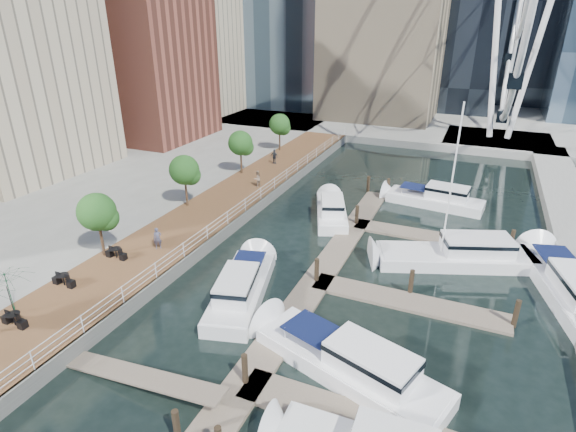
# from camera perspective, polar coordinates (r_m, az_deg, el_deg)

# --- Properties ---
(ground) EXTENTS (520.00, 520.00, 0.00)m
(ground) POSITION_cam_1_polar(r_m,az_deg,el_deg) (25.74, -9.32, -15.65)
(ground) COLOR black
(ground) RESTS_ON ground
(boardwalk) EXTENTS (6.00, 60.00, 1.00)m
(boardwalk) POSITION_cam_1_polar(r_m,az_deg,el_deg) (40.63, -8.99, 0.68)
(boardwalk) COLOR brown
(boardwalk) RESTS_ON ground
(seawall) EXTENTS (0.25, 60.00, 1.00)m
(seawall) POSITION_cam_1_polar(r_m,az_deg,el_deg) (39.21, -5.26, 0.01)
(seawall) COLOR #595954
(seawall) RESTS_ON ground
(land_inland) EXTENTS (48.00, 90.00, 1.00)m
(land_inland) POSITION_cam_1_polar(r_m,az_deg,el_deg) (59.02, -31.98, 4.64)
(land_inland) COLOR gray
(land_inland) RESTS_ON ground
(land_far) EXTENTS (200.00, 114.00, 1.00)m
(land_far) POSITION_cam_1_polar(r_m,az_deg,el_deg) (120.00, 18.26, 15.06)
(land_far) COLOR gray
(land_far) RESTS_ON ground
(pier) EXTENTS (14.00, 12.00, 1.00)m
(pier) POSITION_cam_1_polar(r_m,az_deg,el_deg) (70.24, 25.04, 8.59)
(pier) COLOR gray
(pier) RESTS_ON ground
(railing) EXTENTS (0.10, 60.00, 1.05)m
(railing) POSITION_cam_1_polar(r_m,az_deg,el_deg) (38.86, -5.45, 1.42)
(railing) COLOR white
(railing) RESTS_ON boardwalk
(floating_docks) EXTENTS (16.00, 34.00, 2.60)m
(floating_docks) POSITION_cam_1_polar(r_m,az_deg,el_deg) (30.91, 13.68, -7.57)
(floating_docks) COLOR #6D6051
(floating_docks) RESTS_ON ground
(midrise_condos) EXTENTS (19.00, 67.00, 28.00)m
(midrise_condos) POSITION_cam_1_polar(r_m,az_deg,el_deg) (62.47, -24.27, 19.23)
(midrise_condos) COLOR #BCAD8E
(midrise_condos) RESTS_ON ground
(street_trees) EXTENTS (2.60, 42.60, 4.60)m
(street_trees) POSITION_cam_1_polar(r_m,az_deg,el_deg) (39.86, -13.05, 5.71)
(street_trees) COLOR #3F2B1C
(street_trees) RESTS_ON ground
(cafe_tables) EXTENTS (2.50, 13.70, 0.74)m
(cafe_tables) POSITION_cam_1_polar(r_m,az_deg,el_deg) (30.07, -28.92, -9.14)
(cafe_tables) COLOR black
(cafe_tables) RESTS_ON ground
(yacht_foreground) EXTENTS (11.39, 6.30, 2.15)m
(yacht_foreground) POSITION_cam_1_polar(r_m,az_deg,el_deg) (23.89, 7.67, -19.23)
(yacht_foreground) COLOR white
(yacht_foreground) RESTS_ON ground
(pedestrian_near) EXTENTS (0.69, 0.68, 1.60)m
(pedestrian_near) POSITION_cam_1_polar(r_m,az_deg,el_deg) (33.53, -16.23, -2.73)
(pedestrian_near) COLOR #4F4F69
(pedestrian_near) RESTS_ON boardwalk
(pedestrian_mid) EXTENTS (0.87, 0.95, 1.60)m
(pedestrian_mid) POSITION_cam_1_polar(r_m,az_deg,el_deg) (44.46, -3.94, 4.76)
(pedestrian_mid) COLOR gray
(pedestrian_mid) RESTS_ON boardwalk
(pedestrian_far) EXTENTS (1.05, 0.59, 1.70)m
(pedestrian_far) POSITION_cam_1_polar(r_m,az_deg,el_deg) (51.64, -1.73, 7.57)
(pedestrian_far) COLOR #373B44
(pedestrian_far) RESTS_ON boardwalk
(moored_yachts) EXTENTS (24.57, 32.36, 11.50)m
(moored_yachts) POSITION_cam_1_polar(r_m,az_deg,el_deg) (34.03, 18.30, -6.03)
(moored_yachts) COLOR white
(moored_yachts) RESTS_ON ground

